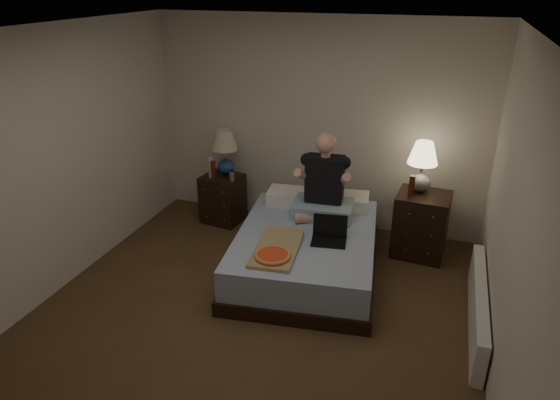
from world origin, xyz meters
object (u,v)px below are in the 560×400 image
(laptop, at_px, (329,232))
(soda_can, at_px, (232,177))
(person, at_px, (324,176))
(radiator, at_px, (478,307))
(pizza_box, at_px, (272,256))
(beer_bottle_left, at_px, (213,170))
(nightstand_left, at_px, (223,198))
(nightstand_right, at_px, (421,225))
(bed, at_px, (306,252))
(lamp_left, at_px, (225,152))
(lamp_right, at_px, (422,167))
(water_bottle, at_px, (211,168))
(beer_bottle_right, at_px, (412,186))

(laptop, bearing_deg, soda_can, 139.88)
(person, height_order, radiator, person)
(soda_can, bearing_deg, pizza_box, -53.60)
(beer_bottle_left, bearing_deg, nightstand_left, 60.99)
(nightstand_left, height_order, beer_bottle_left, beer_bottle_left)
(nightstand_right, xyz_separation_m, person, (-1.03, -0.34, 0.57))
(nightstand_left, distance_m, pizza_box, 1.89)
(nightstand_left, bearing_deg, bed, -24.82)
(lamp_left, distance_m, pizza_box, 1.98)
(lamp_right, height_order, pizza_box, lamp_right)
(nightstand_right, distance_m, beer_bottle_left, 2.51)
(bed, distance_m, radiator, 1.73)
(nightstand_left, distance_m, lamp_left, 0.59)
(water_bottle, relative_size, radiator, 0.16)
(bed, distance_m, laptop, 0.46)
(beer_bottle_right, bearing_deg, lamp_left, 174.15)
(laptop, distance_m, pizza_box, 0.65)
(nightstand_left, xyz_separation_m, water_bottle, (-0.10, -0.07, 0.43))
(nightstand_left, distance_m, laptop, 1.88)
(nightstand_left, distance_m, radiator, 3.26)
(person, height_order, laptop, person)
(pizza_box, height_order, radiator, pizza_box)
(soda_can, height_order, person, person)
(beer_bottle_left, distance_m, radiator, 3.31)
(lamp_right, distance_m, beer_bottle_right, 0.24)
(lamp_left, bearing_deg, nightstand_left, -99.60)
(lamp_right, relative_size, laptop, 1.65)
(beer_bottle_left, height_order, pizza_box, beer_bottle_left)
(nightstand_left, xyz_separation_m, laptop, (1.60, -0.96, 0.28))
(lamp_left, distance_m, beer_bottle_right, 2.28)
(nightstand_left, distance_m, soda_can, 0.41)
(bed, xyz_separation_m, person, (0.06, 0.43, 0.70))
(lamp_right, relative_size, beer_bottle_right, 2.43)
(laptop, bearing_deg, beer_bottle_left, 143.84)
(lamp_left, relative_size, soda_can, 5.60)
(bed, distance_m, pizza_box, 0.70)
(soda_can, xyz_separation_m, pizza_box, (1.00, -1.36, -0.16))
(bed, height_order, soda_can, soda_can)
(lamp_right, xyz_separation_m, person, (-0.97, -0.42, -0.07))
(nightstand_right, distance_m, laptop, 1.24)
(lamp_right, xyz_separation_m, pizza_box, (-1.18, -1.49, -0.50))
(water_bottle, xyz_separation_m, radiator, (3.12, -1.14, -0.53))
(nightstand_right, distance_m, pizza_box, 1.88)
(bed, xyz_separation_m, water_bottle, (-1.43, 0.76, 0.50))
(beer_bottle_left, bearing_deg, soda_can, 1.13)
(pizza_box, bearing_deg, lamp_left, 121.02)
(radiator, bearing_deg, laptop, 169.82)
(lamp_left, xyz_separation_m, soda_can, (0.16, -0.20, -0.23))
(beer_bottle_right, xyz_separation_m, laptop, (-0.69, -0.82, -0.25))
(beer_bottle_left, xyz_separation_m, person, (1.45, -0.29, 0.20))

